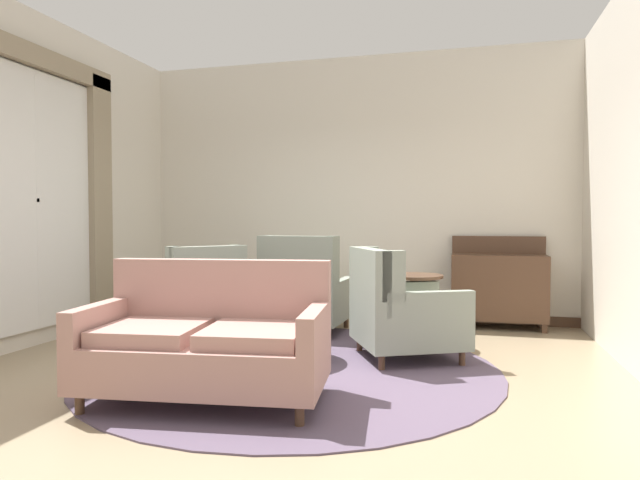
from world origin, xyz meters
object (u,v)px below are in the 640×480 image
object	(u,v)px
armchair_back_corner	(400,312)
armchair_foreground_right	(200,299)
armchair_beside_settee	(305,294)
sideboard	(499,286)
side_table	(413,302)
settee	(208,343)
coffee_table	(276,318)
porcelain_vase	(278,292)

from	to	relation	value
armchair_back_corner	armchair_foreground_right	bearing A→B (deg)	56.43
armchair_beside_settee	sideboard	size ratio (longest dim) A/B	1.02
side_table	settee	bearing A→B (deg)	-120.64
side_table	sideboard	bearing A→B (deg)	52.90
settee	armchair_foreground_right	bearing A→B (deg)	111.89
side_table	sideboard	world-z (taller)	sideboard
coffee_table	armchair_back_corner	size ratio (longest dim) A/B	0.76
porcelain_vase	sideboard	bearing A→B (deg)	45.77
armchair_back_corner	porcelain_vase	bearing A→B (deg)	80.34
porcelain_vase	sideboard	xyz separation A→B (m)	(1.99, 2.05, -0.12)
armchair_back_corner	sideboard	size ratio (longest dim) A/B	1.09
porcelain_vase	side_table	bearing A→B (deg)	38.51
porcelain_vase	armchair_back_corner	xyz separation A→B (m)	(1.05, 0.31, -0.19)
settee	sideboard	size ratio (longest dim) A/B	1.61
porcelain_vase	armchair_back_corner	distance (m)	1.11
settee	sideboard	world-z (taller)	sideboard
armchair_beside_settee	sideboard	bearing A→B (deg)	-154.28
porcelain_vase	armchair_foreground_right	distance (m)	1.23
sideboard	porcelain_vase	bearing A→B (deg)	-134.23
settee	armchair_back_corner	bearing A→B (deg)	45.42
settee	side_table	bearing A→B (deg)	52.64
armchair_foreground_right	porcelain_vase	bearing A→B (deg)	102.63
settee	side_table	world-z (taller)	settee
armchair_beside_settee	side_table	size ratio (longest dim) A/B	1.53
armchair_foreground_right	side_table	bearing A→B (deg)	139.29
coffee_table	settee	bearing A→B (deg)	-94.76
armchair_back_corner	armchair_beside_settee	world-z (taller)	armchair_beside_settee
porcelain_vase	side_table	size ratio (longest dim) A/B	0.48
porcelain_vase	coffee_table	bearing A→B (deg)	-110.45
armchair_foreground_right	armchair_back_corner	bearing A→B (deg)	123.94
coffee_table	armchair_back_corner	distance (m)	1.11
porcelain_vase	armchair_foreground_right	size ratio (longest dim) A/B	0.30
armchair_foreground_right	sideboard	distance (m)	3.39
porcelain_vase	side_table	distance (m)	1.44
coffee_table	settee	world-z (taller)	settee
armchair_foreground_right	sideboard	world-z (taller)	sideboard
armchair_back_corner	armchair_beside_settee	bearing A→B (deg)	26.87
armchair_beside_settee	sideboard	world-z (taller)	armchair_beside_settee
armchair_beside_settee	sideboard	distance (m)	2.26
side_table	armchair_beside_settee	bearing A→B (deg)	166.91
settee	sideboard	xyz separation A→B (m)	(2.10, 3.22, 0.08)
porcelain_vase	armchair_beside_settee	distance (m)	1.19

